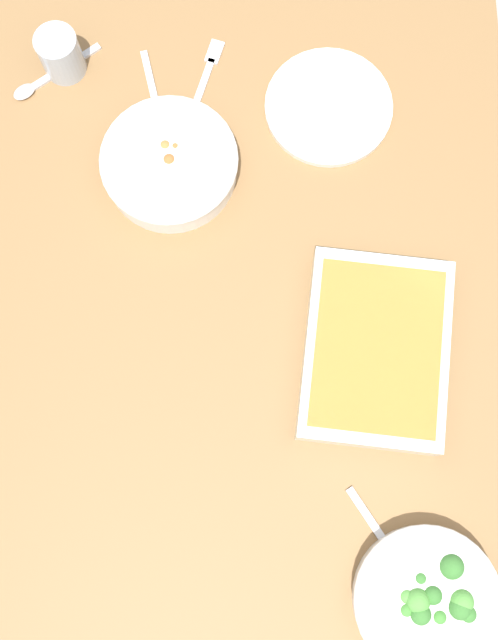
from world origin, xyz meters
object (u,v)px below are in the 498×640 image
Objects in this scene: drink_cup at (63,56)px; spoon_by_stew at (158,109)px; stew_bowl at (171,164)px; broccoli_bowl at (429,600)px; spoon_by_broccoli at (393,552)px; baking_dish at (377,350)px; fork_on_table at (207,78)px; spoon_spare at (46,79)px; side_plate at (330,107)px.

drink_cup is 0.49× the size of spoon_by_stew.
stew_bowl is 2.68× the size of drink_cup.
broccoli_bowl reaches higher than spoon_by_stew.
broccoli_bowl is 1.38× the size of spoon_by_broccoli.
drink_cup is 0.54× the size of spoon_by_broccoli.
baking_dish is 0.73m from drink_cup.
stew_bowl is 0.79m from broccoli_bowl.
stew_bowl reaches higher than spoon_by_broccoli.
stew_bowl is 0.19m from fork_on_table.
spoon_spare is 0.28m from fork_on_table.
spoon_by_stew is (0.12, 0.03, -0.03)m from stew_bowl.
side_plate is 0.49m from spoon_spare.
stew_bowl reaches higher than fork_on_table.
drink_cup is 0.55× the size of spoon_spare.
drink_cup reaches higher than spoon_spare.
spoon_by_broccoli is (-0.62, -0.34, -0.03)m from stew_bowl.
fork_on_table is at bearing -89.72° from spoon_spare.
spoon_spare is (-0.02, 0.04, -0.03)m from drink_cup.
spoon_spare is at bearing 83.32° from side_plate.
baking_dish is at bearing -135.06° from drink_cup.
side_plate is at bearing -105.49° from fork_on_table.
stew_bowl is at bearing -167.05° from spoon_by_stew.
broccoli_bowl is 0.81m from side_plate.
stew_bowl is 0.71m from spoon_by_broccoli.
spoon_spare is (0.79, 0.56, 0.00)m from spoon_by_broccoli.
drink_cup is 0.18m from spoon_by_stew.
spoon_spare is (0.17, 0.22, -0.03)m from stew_bowl.
spoon_spare is (0.86, 0.61, -0.03)m from broccoli_bowl.
spoon_by_stew is 0.20m from spoon_spare.
spoon_by_broccoli is at bearing -147.19° from drink_cup.
spoon_by_stew is (0.43, 0.35, -0.03)m from baking_dish.
baking_dish is at bearing -140.79° from spoon_by_stew.
baking_dish is at bearing -131.74° from spoon_spare.
drink_cup reaches higher than baking_dish.
broccoli_bowl is 0.90m from spoon_by_stew.
spoon_by_broccoli is at bearing -153.49° from spoon_by_stew.
drink_cup reaches higher than broccoli_bowl.
spoon_by_broccoli is 0.97m from spoon_spare.
stew_bowl is 1.31× the size of spoon_by_stew.
stew_bowl is at bearing -127.79° from spoon_spare.
spoon_by_stew is at bearing -106.31° from spoon_spare.
broccoli_bowl is 0.99× the size of side_plate.
spoon_by_broccoli is 1.02× the size of spoon_spare.
spoon_spare is (0.49, 0.55, -0.03)m from baking_dish.
baking_dish is 0.73m from spoon_spare.
stew_bowl is 1.31× the size of fork_on_table.
baking_dish is at bearing -134.19° from stew_bowl.
baking_dish is 1.86× the size of spoon_by_stew.
spoon_spare is (0.06, 0.49, -0.00)m from side_plate.
baking_dish is 1.87× the size of fork_on_table.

